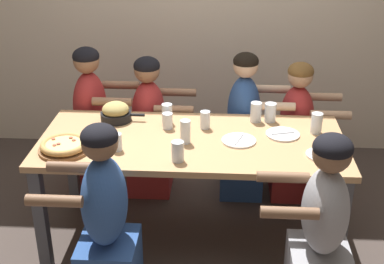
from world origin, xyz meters
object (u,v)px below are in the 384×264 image
object	(u,v)px
drinking_glass_b	(110,137)
drinking_glass_e	(185,133)
drinking_glass_d	(270,113)
drinking_glass_h	(168,122)
drinking_glass_c	(205,121)
drinking_glass_i	(256,113)
diner_far_right	(295,137)
empty_plate_a	(239,140)
diner_far_midleft	(150,132)
skillet_bowl	(116,112)
diner_near_right	(321,237)
drinking_glass_j	(178,152)
drinking_glass_f	(316,124)
drinking_glass_g	(167,115)
empty_plate_b	(283,134)
diner_far_midright	(243,132)
diner_far_left	(93,127)
diner_near_midleft	(106,228)
drinking_glass_a	(117,143)
pizza_board_main	(64,146)
empty_plate_c	(321,155)

from	to	relation	value
drinking_glass_b	drinking_glass_e	bearing A→B (deg)	8.27
drinking_glass_d	drinking_glass_h	distance (m)	0.69
drinking_glass_c	drinking_glass_d	world-z (taller)	drinking_glass_d
drinking_glass_i	diner_far_right	bearing A→B (deg)	45.92
empty_plate_a	diner_far_midleft	xyz separation A→B (m)	(-0.65, 0.65, -0.26)
skillet_bowl	diner_near_right	distance (m)	1.56
diner_far_right	skillet_bowl	bearing A→B (deg)	-73.30
drinking_glass_e	drinking_glass_j	xyz separation A→B (m)	(-0.03, -0.24, -0.01)
drinking_glass_d	drinking_glass_f	bearing A→B (deg)	-30.03
drinking_glass_e	diner_far_midleft	xyz separation A→B (m)	(-0.32, 0.69, -0.32)
diner_far_midleft	drinking_glass_g	bearing A→B (deg)	24.19
skillet_bowl	diner_far_midleft	world-z (taller)	diner_far_midleft
empty_plate_b	drinking_glass_i	distance (m)	0.27
drinking_glass_d	diner_far_midright	distance (m)	0.47
empty_plate_a	drinking_glass_c	bearing A→B (deg)	139.70
drinking_glass_j	diner_far_left	xyz separation A→B (m)	(-0.73, 0.92, -0.28)
diner_near_midleft	drinking_glass_e	bearing A→B (deg)	-33.44
diner_far_midright	drinking_glass_j	bearing A→B (deg)	-23.89
drinking_glass_j	diner_far_midleft	distance (m)	1.02
drinking_glass_c	diner_near_right	xyz separation A→B (m)	(0.65, -0.81, -0.29)
empty_plate_a	empty_plate_b	world-z (taller)	same
empty_plate_b	drinking_glass_d	size ratio (longest dim) A/B	1.67
drinking_glass_h	diner_far_midright	bearing A→B (deg)	43.33
diner_far_midright	diner_far_left	bearing A→B (deg)	-90.00
drinking_glass_a	drinking_glass_g	distance (m)	0.49
drinking_glass_d	drinking_glass_j	bearing A→B (deg)	-133.66
pizza_board_main	drinking_glass_c	xyz separation A→B (m)	(0.82, 0.38, 0.02)
drinking_glass_i	diner_near_midleft	size ratio (longest dim) A/B	0.12
drinking_glass_a	diner_far_midleft	distance (m)	0.87
drinking_glass_a	empty_plate_a	bearing A→B (deg)	12.62
empty_plate_a	drinking_glass_f	bearing A→B (deg)	17.82
drinking_glass_g	diner_far_midleft	size ratio (longest dim) A/B	0.12
skillet_bowl	diner_far_midright	world-z (taller)	diner_far_midright
diner_far_right	diner_far_left	distance (m)	1.53
drinking_glass_j	diner_far_right	xyz separation A→B (m)	(0.80, 0.92, -0.33)
empty_plate_b	drinking_glass_i	xyz separation A→B (m)	(-0.16, 0.21, 0.05)
drinking_glass_f	diner_far_midright	world-z (taller)	diner_far_midright
diner_far_midleft	drinking_glass_b	bearing A→B (deg)	-9.97
drinking_glass_f	diner_far_right	size ratio (longest dim) A/B	0.13
empty_plate_c	pizza_board_main	bearing A→B (deg)	-178.79
drinking_glass_c	drinking_glass_g	xyz separation A→B (m)	(-0.25, 0.07, 0.01)
drinking_glass_j	drinking_glass_e	bearing A→B (deg)	83.57
drinking_glass_i	diner_far_left	world-z (taller)	diner_far_left
drinking_glass_d	drinking_glass_a	bearing A→B (deg)	-152.80
drinking_glass_g	drinking_glass_d	bearing A→B (deg)	6.01
empty_plate_a	drinking_glass_d	world-z (taller)	drinking_glass_d
diner_near_right	drinking_glass_g	bearing A→B (deg)	45.88
empty_plate_c	drinking_glass_c	xyz separation A→B (m)	(-0.70, 0.35, 0.04)
pizza_board_main	drinking_glass_h	xyz separation A→B (m)	(0.58, 0.36, 0.01)
empty_plate_c	drinking_glass_h	size ratio (longest dim) A/B	1.73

